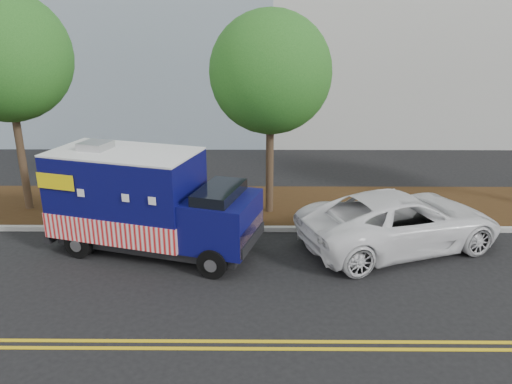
{
  "coord_description": "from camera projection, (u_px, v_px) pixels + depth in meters",
  "views": [
    {
      "loc": [
        1.36,
        -13.4,
        6.48
      ],
      "look_at": [
        1.26,
        0.6,
        1.61
      ],
      "focal_mm": 35.0,
      "sensor_mm": 36.0,
      "label": 1
    }
  ],
  "objects": [
    {
      "name": "white_car",
      "position": [
        400.0,
        221.0,
        14.72
      ],
      "size": [
        6.66,
        4.68,
        1.69
      ],
      "primitive_type": "imported",
      "rotation": [
        0.0,
        0.0,
        1.91
      ],
      "color": "white",
      "rests_on": "ground"
    },
    {
      "name": "centerline_far",
      "position": [
        194.0,
        349.0,
        10.35
      ],
      "size": [
        120.0,
        0.1,
        0.01
      ],
      "primitive_type": "cube",
      "color": "gold",
      "rests_on": "ground"
    },
    {
      "name": "ground",
      "position": [
        213.0,
        250.0,
        14.79
      ],
      "size": [
        120.0,
        120.0,
        0.0
      ],
      "primitive_type": "plane",
      "color": "black",
      "rests_on": "ground"
    },
    {
      "name": "tree_a",
      "position": [
        6.0,
        57.0,
        15.96
      ],
      "size": [
        4.18,
        4.18,
        7.43
      ],
      "color": "#38281C",
      "rests_on": "ground"
    },
    {
      "name": "centerline_near",
      "position": [
        195.0,
        341.0,
        10.59
      ],
      "size": [
        120.0,
        0.1,
        0.01
      ],
      "primitive_type": "cube",
      "color": "gold",
      "rests_on": "ground"
    },
    {
      "name": "sign_post",
      "position": [
        49.0,
        190.0,
        16.22
      ],
      "size": [
        0.06,
        0.06,
        2.4
      ],
      "primitive_type": "cube",
      "color": "#473828",
      "rests_on": "ground"
    },
    {
      "name": "mulch_strip",
      "position": [
        222.0,
        206.0,
        18.07
      ],
      "size": [
        120.0,
        4.0,
        0.15
      ],
      "primitive_type": "cube",
      "color": "#321F0D",
      "rests_on": "ground"
    },
    {
      "name": "curb",
      "position": [
        217.0,
        229.0,
        16.09
      ],
      "size": [
        120.0,
        0.18,
        0.15
      ],
      "primitive_type": "cube",
      "color": "#9E9E99",
      "rests_on": "ground"
    },
    {
      "name": "food_truck",
      "position": [
        144.0,
        204.0,
        14.34
      ],
      "size": [
        6.38,
        3.8,
        3.18
      ],
      "rotation": [
        0.0,
        0.0,
        -0.29
      ],
      "color": "black",
      "rests_on": "ground"
    },
    {
      "name": "tree_b",
      "position": [
        271.0,
        73.0,
        15.85
      ],
      "size": [
        3.93,
        3.93,
        6.84
      ],
      "color": "#38281C",
      "rests_on": "ground"
    }
  ]
}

